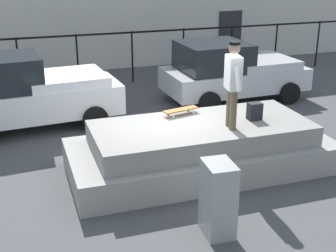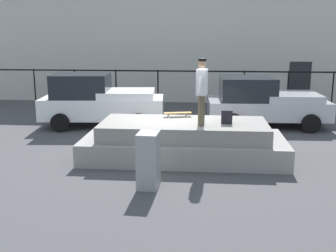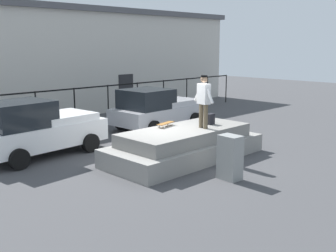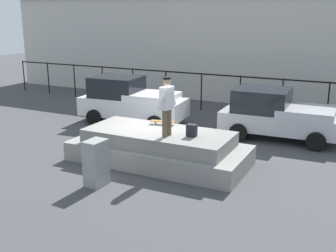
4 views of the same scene
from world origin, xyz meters
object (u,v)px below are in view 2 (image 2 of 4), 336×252
at_px(skateboard, 178,113).
at_px(car_white_pickup_near, 99,101).
at_px(skateboarder, 202,88).
at_px(car_silver_pickup_mid, 263,102).
at_px(utility_box, 148,160).
at_px(backpack, 227,117).

bearing_deg(skateboard, car_white_pickup_near, 135.53).
relative_size(skateboard, car_white_pickup_near, 0.18).
height_order(skateboarder, skateboard, skateboarder).
xyz_separation_m(skateboarder, car_white_pickup_near, (-3.68, 3.99, -1.03)).
height_order(skateboard, car_silver_pickup_mid, car_silver_pickup_mid).
xyz_separation_m(skateboarder, utility_box, (-1.12, -1.90, -1.35)).
bearing_deg(skateboarder, car_silver_pickup_mid, 64.17).
distance_m(skateboard, car_white_pickup_near, 4.23).
distance_m(car_white_pickup_near, utility_box, 6.44).
xyz_separation_m(backpack, car_white_pickup_near, (-4.35, 3.73, -0.24)).
bearing_deg(car_white_pickup_near, backpack, -40.66).
bearing_deg(backpack, skateboarder, -159.13).
bearing_deg(car_silver_pickup_mid, car_white_pickup_near, -174.70).
relative_size(car_silver_pickup_mid, utility_box, 3.48).
relative_size(skateboard, backpack, 2.26).
height_order(car_silver_pickup_mid, utility_box, car_silver_pickup_mid).
bearing_deg(backpack, car_silver_pickup_mid, 69.59).
relative_size(backpack, car_silver_pickup_mid, 0.08).
relative_size(backpack, car_white_pickup_near, 0.08).
xyz_separation_m(skateboarder, skateboard, (-0.67, 1.04, -0.87)).
xyz_separation_m(skateboarder, backpack, (0.66, 0.26, -0.79)).
bearing_deg(car_white_pickup_near, utility_box, -66.48).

